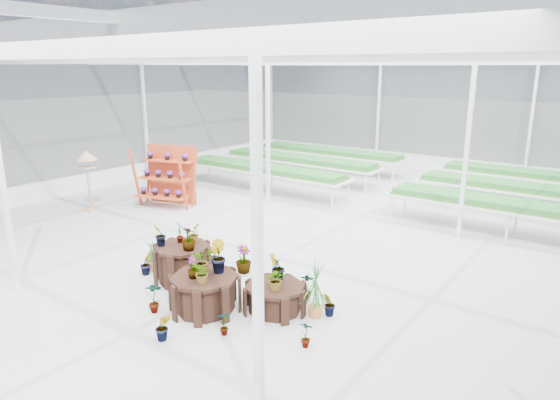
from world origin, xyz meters
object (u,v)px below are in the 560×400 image
Objects in this scene: plinth_mid at (205,293)px; shelf_rack at (165,177)px; plinth_tall at (183,264)px; bird_table at (89,181)px; plinth_low at (275,298)px.

shelf_rack reaches higher than plinth_mid.
plinth_tall is 0.62× the size of bird_table.
plinth_mid reaches higher than plinth_low.
plinth_mid is 1.22m from plinth_low.
shelf_rack reaches higher than plinth_tall.
plinth_low is at bearing 2.60° from plinth_tall.
bird_table is at bearing -145.87° from shelf_rack.
plinth_low is (1.00, 0.70, -0.08)m from plinth_mid.
plinth_mid is at bearing -10.12° from bird_table.
bird_table is (-5.99, 1.93, 0.52)m from plinth_tall.
plinth_mid is (1.20, -0.60, -0.06)m from plinth_tall.
plinth_mid is 7.21m from shelf_rack.
shelf_rack is at bearing 152.62° from plinth_low.
plinth_low is 8.42m from bird_table.
plinth_low is at bearing -3.33° from bird_table.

